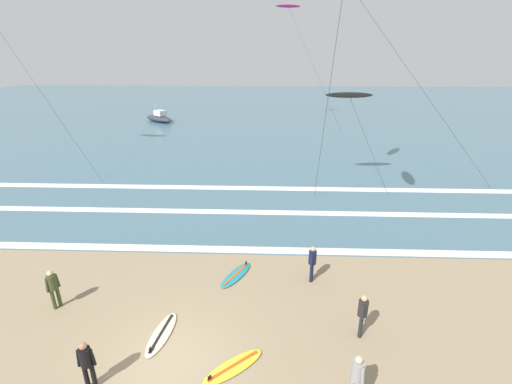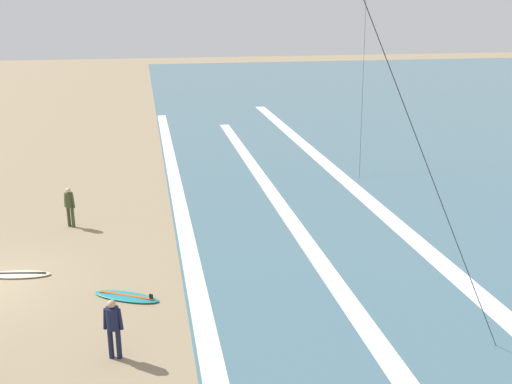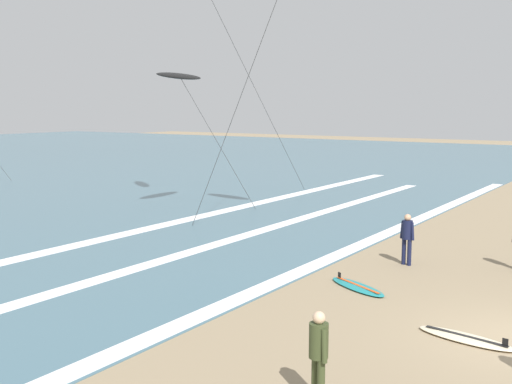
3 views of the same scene
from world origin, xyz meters
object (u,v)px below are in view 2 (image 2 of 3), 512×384
surfboard_near_water (127,297)px  surfboard_left_pile (18,274)px  surfer_mid_group (113,324)px  surfer_left_far (69,204)px

surfboard_near_water → surfboard_left_pile: 4.12m
surfer_mid_group → surfer_left_far: 9.85m
surfboard_near_water → surfer_mid_group: bearing=-3.7°
surfboard_near_water → surfboard_left_pile: same height
surfer_left_far → surfer_mid_group: bearing=11.9°
surfboard_left_pile → surfer_mid_group: bearing=31.4°
surfer_left_far → surfboard_near_water: surfer_left_far is taller
surfer_mid_group → surfer_left_far: bearing=-168.1°
surfer_mid_group → surfboard_near_water: (-3.16, 0.20, -0.91)m
surfboard_near_water → surfboard_left_pile: (-2.21, -3.48, 0.00)m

